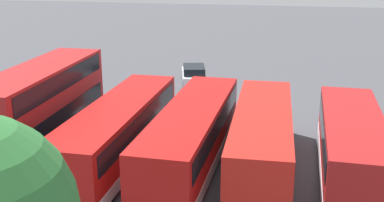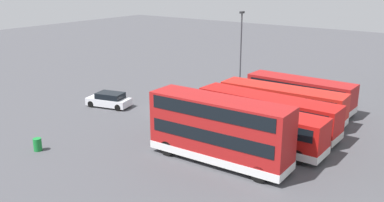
{
  "view_description": "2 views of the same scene",
  "coord_description": "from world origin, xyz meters",
  "px_view_note": "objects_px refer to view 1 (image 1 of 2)",
  "views": [
    {
      "loc": [
        -4.55,
        30.16,
        9.68
      ],
      "look_at": [
        1.36,
        2.53,
        1.1
      ],
      "focal_mm": 44.75,
      "sensor_mm": 36.0,
      "label": 1
    },
    {
      "loc": [
        30.28,
        24.22,
        12.5
      ],
      "look_at": [
        0.83,
        2.62,
        1.55
      ],
      "focal_mm": 39.9,
      "sensor_mm": 36.0,
      "label": 2
    }
  ],
  "objects_px": {
    "bus_single_deck_near_end": "(352,146)",
    "bus_single_deck_third": "(192,134)",
    "car_hatchback_silver": "(194,75)",
    "bus_double_decker_fifth": "(42,109)",
    "bus_single_deck_second": "(262,138)",
    "waste_bin_yellow": "(48,82)",
    "bus_single_deck_fourth": "(119,131)"
  },
  "relations": [
    {
      "from": "bus_single_deck_near_end",
      "to": "car_hatchback_silver",
      "type": "height_order",
      "value": "bus_single_deck_near_end"
    },
    {
      "from": "bus_single_deck_second",
      "to": "bus_single_deck_near_end",
      "type": "bearing_deg",
      "value": 179.13
    },
    {
      "from": "bus_single_deck_second",
      "to": "bus_single_deck_fourth",
      "type": "xyz_separation_m",
      "value": [
        6.84,
        0.44,
        0.0
      ]
    },
    {
      "from": "bus_single_deck_fourth",
      "to": "bus_single_deck_third",
      "type": "bearing_deg",
      "value": -176.15
    },
    {
      "from": "bus_single_deck_fourth",
      "to": "bus_double_decker_fifth",
      "type": "distance_m",
      "value": 4.06
    },
    {
      "from": "bus_single_deck_near_end",
      "to": "bus_single_deck_second",
      "type": "bearing_deg",
      "value": -0.87
    },
    {
      "from": "bus_single_deck_near_end",
      "to": "bus_single_deck_second",
      "type": "distance_m",
      "value": 3.95
    },
    {
      "from": "bus_single_deck_near_end",
      "to": "waste_bin_yellow",
      "type": "height_order",
      "value": "bus_single_deck_near_end"
    },
    {
      "from": "bus_single_deck_near_end",
      "to": "waste_bin_yellow",
      "type": "relative_size",
      "value": 10.8
    },
    {
      "from": "bus_single_deck_second",
      "to": "car_hatchback_silver",
      "type": "relative_size",
      "value": 2.46
    },
    {
      "from": "bus_single_deck_fourth",
      "to": "bus_double_decker_fifth",
      "type": "bearing_deg",
      "value": -0.52
    },
    {
      "from": "bus_single_deck_second",
      "to": "bus_single_deck_third",
      "type": "relative_size",
      "value": 0.93
    },
    {
      "from": "bus_double_decker_fifth",
      "to": "bus_single_deck_near_end",
      "type": "bearing_deg",
      "value": -178.68
    },
    {
      "from": "bus_single_deck_second",
      "to": "waste_bin_yellow",
      "type": "bearing_deg",
      "value": -33.82
    },
    {
      "from": "bus_single_deck_third",
      "to": "car_hatchback_silver",
      "type": "relative_size",
      "value": 2.65
    },
    {
      "from": "bus_single_deck_fourth",
      "to": "waste_bin_yellow",
      "type": "relative_size",
      "value": 12.51
    },
    {
      "from": "bus_single_deck_third",
      "to": "bus_single_deck_second",
      "type": "bearing_deg",
      "value": -176.58
    },
    {
      "from": "bus_single_deck_near_end",
      "to": "bus_single_deck_third",
      "type": "xyz_separation_m",
      "value": [
        7.22,
        0.14,
        0.0
      ]
    },
    {
      "from": "bus_single_deck_second",
      "to": "bus_double_decker_fifth",
      "type": "xyz_separation_m",
      "value": [
        10.82,
        0.4,
        0.82
      ]
    },
    {
      "from": "bus_single_deck_near_end",
      "to": "bus_single_deck_fourth",
      "type": "relative_size",
      "value": 0.86
    },
    {
      "from": "bus_single_deck_second",
      "to": "car_hatchback_silver",
      "type": "xyz_separation_m",
      "value": [
        6.4,
        -15.12,
        -0.92
      ]
    },
    {
      "from": "bus_single_deck_third",
      "to": "car_hatchback_silver",
      "type": "bearing_deg",
      "value": -78.44
    },
    {
      "from": "bus_single_deck_second",
      "to": "car_hatchback_silver",
      "type": "bearing_deg",
      "value": -67.06
    },
    {
      "from": "car_hatchback_silver",
      "to": "waste_bin_yellow",
      "type": "xyz_separation_m",
      "value": [
        10.61,
        3.73,
        -0.22
      ]
    },
    {
      "from": "bus_single_deck_third",
      "to": "bus_single_deck_fourth",
      "type": "relative_size",
      "value": 1.01
    },
    {
      "from": "bus_single_deck_fourth",
      "to": "waste_bin_yellow",
      "type": "xyz_separation_m",
      "value": [
        10.17,
        -11.83,
        -1.15
      ]
    },
    {
      "from": "bus_single_deck_third",
      "to": "waste_bin_yellow",
      "type": "xyz_separation_m",
      "value": [
        13.74,
        -11.59,
        -1.15
      ]
    },
    {
      "from": "bus_single_deck_near_end",
      "to": "bus_single_deck_fourth",
      "type": "xyz_separation_m",
      "value": [
        10.79,
        0.38,
        0.0
      ]
    },
    {
      "from": "bus_double_decker_fifth",
      "to": "waste_bin_yellow",
      "type": "distance_m",
      "value": 13.46
    },
    {
      "from": "bus_double_decker_fifth",
      "to": "bus_single_deck_second",
      "type": "bearing_deg",
      "value": -177.89
    },
    {
      "from": "waste_bin_yellow",
      "to": "bus_single_deck_near_end",
      "type": "bearing_deg",
      "value": 151.35
    },
    {
      "from": "bus_single_deck_near_end",
      "to": "bus_double_decker_fifth",
      "type": "height_order",
      "value": "bus_double_decker_fifth"
    }
  ]
}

